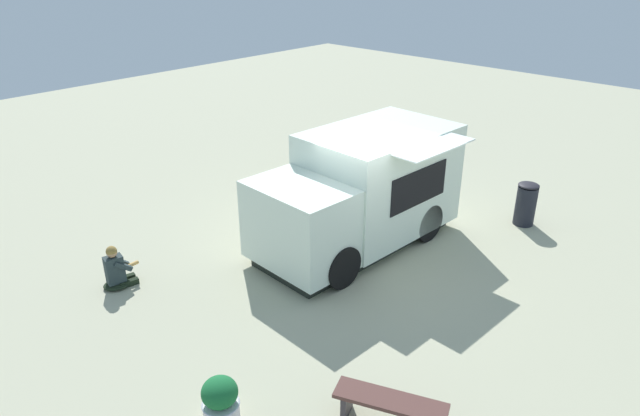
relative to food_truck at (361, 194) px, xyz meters
The scene contains 8 objects.
ground_plane 1.46m from the food_truck, behind, with size 40.00×40.00×0.00m, color #AFAE8F.
food_truck is the anchor object (origin of this frame).
person_customer 5.16m from the food_truck, 63.75° to the left, with size 0.53×0.76×0.88m.
planter_flowering_near 4.80m from the food_truck, 49.48° to the right, with size 0.42×0.42×0.66m.
planter_flowering_far 4.28m from the food_truck, 28.28° to the right, with size 0.62×0.62×0.87m.
planter_flowering_side 5.74m from the food_truck, 110.02° to the left, with size 0.53×0.53×0.74m.
plaza_bench 5.35m from the food_truck, 133.92° to the left, with size 1.57×0.95×0.47m.
trash_bin 4.07m from the food_truck, 123.88° to the right, with size 0.48×0.48×1.03m.
Camera 1 is at (-6.07, 8.54, 6.01)m, focal length 31.86 mm.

